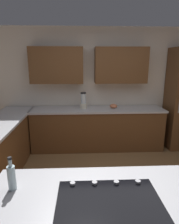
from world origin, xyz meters
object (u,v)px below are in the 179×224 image
object	(u,v)px
blender	(83,102)
oil_bottle	(12,177)
mixing_bowl	(113,106)
cooktop	(109,203)

from	to	relation	value
blender	oil_bottle	size ratio (longest dim) A/B	1.24
mixing_bowl	oil_bottle	bearing A→B (deg)	65.12
oil_bottle	cooktop	bearing A→B (deg)	164.39
cooktop	oil_bottle	bearing A→B (deg)	-15.61
cooktop	oil_bottle	size ratio (longest dim) A/B	2.71
cooktop	blender	world-z (taller)	blender
blender	oil_bottle	xyz separation A→B (m)	(0.61, 2.72, -0.04)
cooktop	oil_bottle	xyz separation A→B (m)	(0.75, -0.21, 0.10)
blender	mixing_bowl	bearing A→B (deg)	180.00
cooktop	mixing_bowl	bearing A→B (deg)	-99.95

